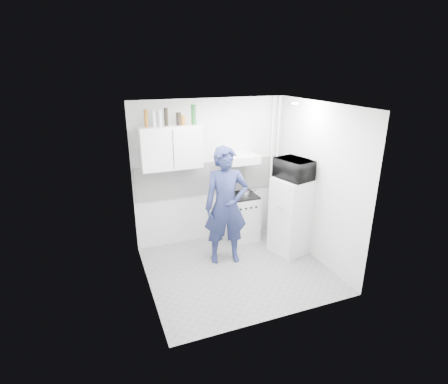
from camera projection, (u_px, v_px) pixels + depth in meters
name	position (u px, v px, depth m)	size (l,w,h in m)	color
floor	(237.00, 270.00, 5.65)	(2.80, 2.80, 0.00)	gray
ceiling	(240.00, 105.00, 4.76)	(2.80, 2.80, 0.00)	white
wall_back	(211.00, 172.00, 6.30)	(2.80, 2.80, 0.00)	silver
wall_left	(144.00, 207.00, 4.73)	(2.60, 2.60, 0.00)	silver
wall_right	(317.00, 184.00, 5.68)	(2.60, 2.60, 0.00)	silver
person	(226.00, 206.00, 5.62)	(0.71, 0.47, 1.95)	#1F264D
stove	(242.00, 218.00, 6.56)	(0.53, 0.53, 0.84)	silver
fridge	(291.00, 216.00, 6.01)	(0.56, 0.56, 1.34)	silver
stove_top	(243.00, 196.00, 6.41)	(0.51, 0.51, 0.03)	black
saucepan	(245.00, 194.00, 6.32)	(0.18, 0.18, 0.10)	silver
microwave	(294.00, 169.00, 5.72)	(0.41, 0.61, 0.33)	black
bottle_a	(146.00, 118.00, 5.42)	(0.06, 0.06, 0.27)	brown
bottle_b	(154.00, 119.00, 5.46)	(0.06, 0.06, 0.25)	#B2B7BC
bottle_c	(160.00, 118.00, 5.50)	(0.06, 0.06, 0.26)	#B2B7BC
bottle_d	(166.00, 117.00, 5.52)	(0.06, 0.06, 0.29)	black
canister_a	(179.00, 119.00, 5.61)	(0.08, 0.08, 0.20)	black
canister_b	(183.00, 120.00, 5.64)	(0.08, 0.08, 0.16)	brown
bottle_e	(194.00, 114.00, 5.67)	(0.08, 0.08, 0.32)	#144C1E
upper_cabinet	(171.00, 147.00, 5.71)	(1.00, 0.35, 0.70)	silver
range_hood	(240.00, 158.00, 6.14)	(0.60, 0.50, 0.14)	silver
backsplash	(211.00, 177.00, 6.32)	(2.74, 0.03, 0.60)	white
pipe_a	(277.00, 166.00, 6.67)	(0.05, 0.05, 2.60)	silver
pipe_b	(271.00, 167.00, 6.63)	(0.04, 0.04, 2.60)	silver
ceiling_spot_fixture	(295.00, 103.00, 5.29)	(0.10, 0.10, 0.02)	white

